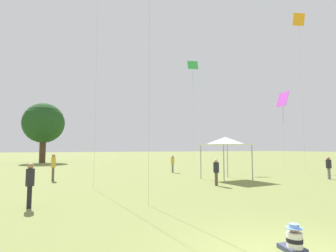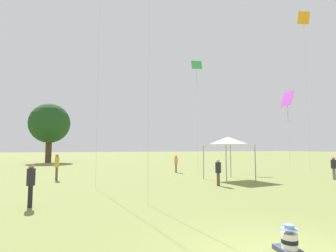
{
  "view_description": "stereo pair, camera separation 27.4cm",
  "coord_description": "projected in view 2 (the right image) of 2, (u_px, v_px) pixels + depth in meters",
  "views": [
    {
      "loc": [
        -4.28,
        -3.87,
        2.2
      ],
      "look_at": [
        0.13,
        6.49,
        3.15
      ],
      "focal_mm": 28.0,
      "sensor_mm": 36.0,
      "label": 1
    },
    {
      "loc": [
        -4.03,
        -3.98,
        2.2
      ],
      "look_at": [
        0.13,
        6.49,
        3.15
      ],
      "focal_mm": 28.0,
      "sensor_mm": 36.0,
      "label": 2
    }
  ],
  "objects": [
    {
      "name": "distant_tree_1",
      "position": [
        50.0,
        124.0,
        40.34
      ],
      "size": [
        6.06,
        6.06,
        9.06
      ],
      "color": "#473323",
      "rests_on": "ground"
    },
    {
      "name": "person_standing_2",
      "position": [
        57.0,
        164.0,
        17.99
      ],
      "size": [
        0.39,
        0.39,
        1.8
      ],
      "rotation": [
        0.0,
        0.0,
        2.68
      ],
      "color": "brown",
      "rests_on": "ground"
    },
    {
      "name": "person_standing_4",
      "position": [
        31.0,
        180.0,
        9.78
      ],
      "size": [
        0.41,
        0.41,
        1.64
      ],
      "rotation": [
        0.0,
        0.0,
        1.05
      ],
      "color": "black",
      "rests_on": "ground"
    },
    {
      "name": "seated_toddler",
      "position": [
        289.0,
        241.0,
        5.51
      ],
      "size": [
        0.49,
        0.57,
        0.6
      ],
      "rotation": [
        0.0,
        0.0,
        -0.18
      ],
      "color": "#383D56",
      "rests_on": "ground"
    },
    {
      "name": "person_standing_3",
      "position": [
        176.0,
        162.0,
        23.62
      ],
      "size": [
        0.39,
        0.39,
        1.56
      ],
      "rotation": [
        0.0,
        0.0,
        2.84
      ],
      "color": "slate",
      "rests_on": "ground"
    },
    {
      "name": "kite_3",
      "position": [
        287.0,
        100.0,
        25.31
      ],
      "size": [
        0.73,
        1.54,
        7.68
      ],
      "rotation": [
        0.0,
        0.0,
        3.74
      ],
      "color": "#B738C6",
      "rests_on": "ground"
    },
    {
      "name": "kite_6",
      "position": [
        304.0,
        23.0,
        24.29
      ],
      "size": [
        1.17,
        0.61,
        14.84
      ],
      "rotation": [
        0.0,
        0.0,
        2.05
      ],
      "color": "orange",
      "rests_on": "ground"
    },
    {
      "name": "canopy_tent",
      "position": [
        228.0,
        141.0,
        18.34
      ],
      "size": [
        3.02,
        3.02,
        2.98
      ],
      "rotation": [
        0.0,
        0.0,
        0.09
      ],
      "color": "white",
      "rests_on": "ground"
    },
    {
      "name": "person_standing_1",
      "position": [
        334.0,
        166.0,
        18.33
      ],
      "size": [
        0.4,
        0.4,
        1.58
      ],
      "rotation": [
        0.0,
        0.0,
        4.85
      ],
      "color": "slate",
      "rests_on": "ground"
    },
    {
      "name": "person_standing_0",
      "position": [
        218.0,
        170.0,
        15.34
      ],
      "size": [
        0.47,
        0.47,
        1.56
      ],
      "rotation": [
        0.0,
        0.0,
        3.89
      ],
      "color": "brown",
      "rests_on": "ground"
    },
    {
      "name": "kite_7",
      "position": [
        197.0,
        68.0,
        28.87
      ],
      "size": [
        1.24,
        0.81,
        11.9
      ],
      "rotation": [
        0.0,
        0.0,
        5.19
      ],
      "color": "green",
      "rests_on": "ground"
    }
  ]
}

